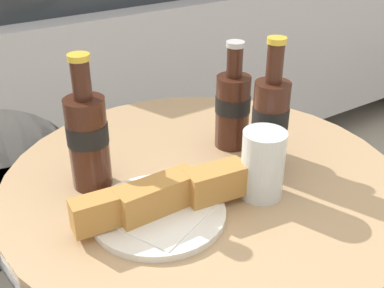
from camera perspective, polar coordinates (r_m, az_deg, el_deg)
The scene contains 7 objects.
bistro_table at distance 1.02m, azimuth 1.20°, elevation -12.65°, with size 0.76×0.76×0.76m.
cola_bottle_left at distance 0.98m, azimuth 4.85°, elevation 4.43°, with size 0.07×0.07×0.22m.
cola_bottle_right at distance 0.86m, azimuth -12.25°, elevation 0.83°, with size 0.07×0.07×0.25m.
cola_bottle_center at distance 0.89m, azimuth 9.23°, elevation 2.70°, with size 0.07×0.07×0.26m.
drinking_glass at distance 0.84m, azimuth 8.36°, elevation -2.73°, with size 0.08×0.08×0.12m.
lunch_plate_near at distance 0.79m, azimuth -3.63°, elevation -6.96°, with size 0.30×0.22×0.07m.
parked_car at distance 2.82m, azimuth -1.70°, elevation 16.15°, with size 4.27×1.72×1.34m.
Camera 1 is at (-0.45, -0.63, 1.25)m, focal length 45.00 mm.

